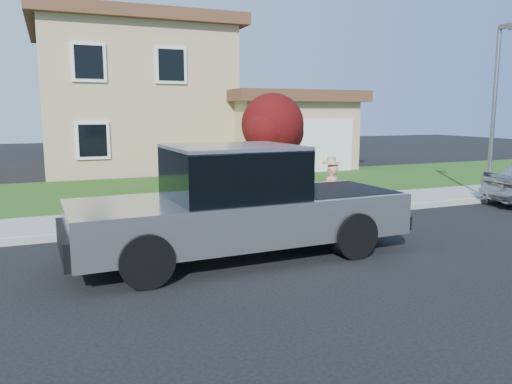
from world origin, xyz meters
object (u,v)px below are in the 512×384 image
Objects in this scene: pickup_truck at (240,205)px; ornamental_tree at (273,128)px; trash_bin at (260,184)px; woman at (330,194)px; street_lamp at (496,104)px.

pickup_truck is 1.99× the size of ornamental_tree.
woman is at bearing -95.12° from trash_bin.
trash_bin is (-1.78, -3.08, -1.46)m from ornamental_tree.
street_lamp reaches higher than ornamental_tree.
street_lamp is at bearing -44.19° from ornamental_tree.
woman is at bearing -100.86° from ornamental_tree.
street_lamp is (6.68, -1.68, 2.21)m from trash_bin.
street_lamp reaches higher than woman.
pickup_truck reaches higher than woman.
ornamental_tree reaches higher than woman.
pickup_truck is at bearing -118.74° from ornamental_tree.
ornamental_tree is 2.89× the size of trash_bin.
woman is 5.95m from ornamental_tree.
pickup_truck is 3.86× the size of woman.
pickup_truck is at bearing 1.56° from woman.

